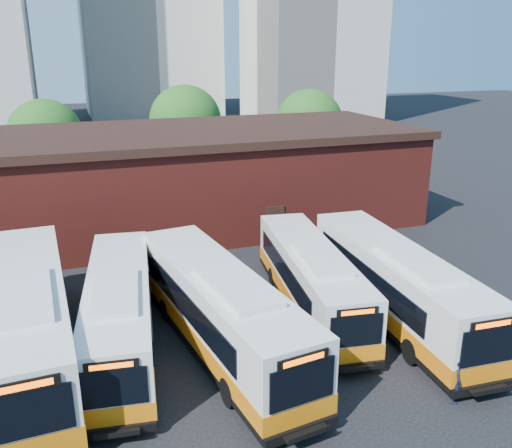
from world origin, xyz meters
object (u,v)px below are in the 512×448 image
object	(u,v)px
bus_west	(120,315)
transit_worker	(456,380)
bus_farwest	(29,324)
bus_mideast	(311,281)
bus_midwest	(221,314)
bus_east	(396,287)

from	to	relation	value
bus_west	transit_worker	xyz separation A→B (m)	(10.29, -7.32, -0.60)
bus_farwest	transit_worker	size ratio (longest dim) A/B	8.00
bus_mideast	bus_midwest	bearing A→B (deg)	-149.78
bus_mideast	transit_worker	size ratio (longest dim) A/B	6.90
bus_mideast	bus_farwest	bearing A→B (deg)	-169.38
bus_midwest	bus_mideast	bearing A→B (deg)	14.72
bus_west	transit_worker	distance (m)	12.64
bus_east	transit_worker	xyz separation A→B (m)	(-1.37, -5.78, -0.71)
bus_farwest	bus_east	world-z (taller)	bus_farwest
bus_mideast	bus_west	bearing A→B (deg)	-168.36
bus_farwest	bus_west	distance (m)	3.31
bus_mideast	transit_worker	bearing A→B (deg)	-69.65
bus_farwest	transit_worker	world-z (taller)	bus_farwest
transit_worker	bus_midwest	bearing A→B (deg)	68.99
bus_mideast	transit_worker	distance (m)	8.08
bus_midwest	bus_mideast	size ratio (longest dim) A/B	1.11
bus_west	bus_mideast	size ratio (longest dim) A/B	1.02
bus_midwest	bus_mideast	xyz separation A→B (m)	(4.82, 1.98, -0.15)
bus_east	transit_worker	bearing A→B (deg)	-99.96
bus_midwest	bus_east	world-z (taller)	bus_midwest
bus_west	bus_east	size ratio (longest dim) A/B	0.94
transit_worker	bus_west	bearing A→B (deg)	75.53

